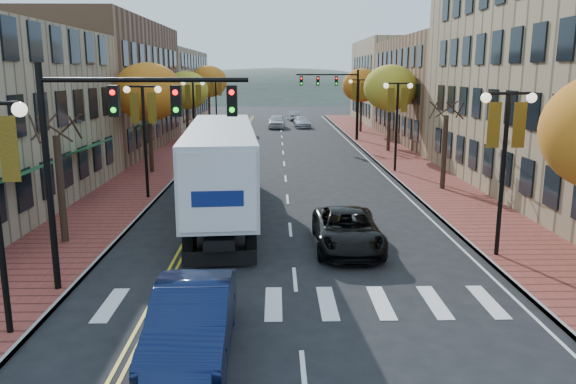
{
  "coord_description": "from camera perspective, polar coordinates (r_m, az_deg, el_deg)",
  "views": [
    {
      "loc": [
        -0.6,
        -13.57,
        6.71
      ],
      "look_at": [
        -0.15,
        7.56,
        2.2
      ],
      "focal_mm": 35.0,
      "sensor_mm": 36.0,
      "label": 1
    }
  ],
  "objects": [
    {
      "name": "ground",
      "position": [
        15.15,
        1.22,
        -14.25
      ],
      "size": [
        200.0,
        200.0,
        0.0
      ],
      "primitive_type": "plane",
      "color": "black",
      "rests_on": "ground"
    },
    {
      "name": "sidewalk_left",
      "position": [
        47.29,
        -11.47,
        3.75
      ],
      "size": [
        4.0,
        85.0,
        0.15
      ],
      "primitive_type": "cube",
      "color": "brown",
      "rests_on": "ground"
    },
    {
      "name": "sidewalk_right",
      "position": [
        47.52,
        10.47,
        3.83
      ],
      "size": [
        4.0,
        85.0,
        0.15
      ],
      "primitive_type": "cube",
      "color": "brown",
      "rests_on": "ground"
    },
    {
      "name": "building_left_mid",
      "position": [
        52.22,
        -19.84,
        10.03
      ],
      "size": [
        12.0,
        24.0,
        11.0
      ],
      "primitive_type": "cube",
      "color": "brown",
      "rests_on": "ground"
    },
    {
      "name": "building_left_far",
      "position": [
        76.37,
        -13.85,
        10.24
      ],
      "size": [
        12.0,
        26.0,
        9.5
      ],
      "primitive_type": "cube",
      "color": "#9E8966",
      "rests_on": "ground"
    },
    {
      "name": "building_right_mid",
      "position": [
        58.78,
        18.01,
        9.81
      ],
      "size": [
        15.0,
        24.0,
        10.0
      ],
      "primitive_type": "cube",
      "color": "brown",
      "rests_on": "ground"
    },
    {
      "name": "building_right_far",
      "position": [
        79.89,
        12.84,
        10.89
      ],
      "size": [
        15.0,
        20.0,
        11.0
      ],
      "primitive_type": "cube",
      "color": "#9E8966",
      "rests_on": "ground"
    },
    {
      "name": "tree_left_a",
      "position": [
        23.57,
        -22.07,
        0.25
      ],
      "size": [
        0.28,
        0.28,
        4.2
      ],
      "color": "#382619",
      "rests_on": "sidewalk_left"
    },
    {
      "name": "tree_left_b",
      "position": [
        38.52,
        -14.03,
        9.82
      ],
      "size": [
        4.48,
        4.48,
        7.21
      ],
      "color": "#382619",
      "rests_on": "sidewalk_left"
    },
    {
      "name": "tree_left_c",
      "position": [
        54.25,
        -10.29,
        10.12
      ],
      "size": [
        4.16,
        4.16,
        6.69
      ],
      "color": "#382619",
      "rests_on": "sidewalk_left"
    },
    {
      "name": "tree_left_d",
      "position": [
        72.07,
        -8.07,
        11.06
      ],
      "size": [
        4.61,
        4.61,
        7.42
      ],
      "color": "#382619",
      "rests_on": "sidewalk_left"
    },
    {
      "name": "tree_right_b",
      "position": [
        33.3,
        15.58,
        3.91
      ],
      "size": [
        0.28,
        0.28,
        4.2
      ],
      "color": "#382619",
      "rests_on": "sidewalk_right"
    },
    {
      "name": "tree_right_c",
      "position": [
        48.54,
        10.35,
        10.37
      ],
      "size": [
        4.48,
        4.48,
        7.21
      ],
      "color": "#382619",
      "rests_on": "sidewalk_right"
    },
    {
      "name": "tree_right_d",
      "position": [
        64.3,
        7.49,
        10.69
      ],
      "size": [
        4.35,
        4.35,
        7.0
      ],
      "color": "#382619",
      "rests_on": "sidewalk_right"
    },
    {
      "name": "lamp_left_b",
      "position": [
        30.46,
        -14.43,
        7.13
      ],
      "size": [
        1.96,
        0.36,
        6.05
      ],
      "color": "black",
      "rests_on": "ground"
    },
    {
      "name": "lamp_left_c",
      "position": [
        48.13,
        -9.59,
        9.01
      ],
      "size": [
        1.96,
        0.36,
        6.05
      ],
      "color": "black",
      "rests_on": "ground"
    },
    {
      "name": "lamp_left_d",
      "position": [
        65.97,
        -7.34,
        9.86
      ],
      "size": [
        1.96,
        0.36,
        6.05
      ],
      "color": "black",
      "rests_on": "ground"
    },
    {
      "name": "lamp_right_a",
      "position": [
        21.32,
        21.2,
        4.73
      ],
      "size": [
        1.96,
        0.36,
        6.05
      ],
      "color": "black",
      "rests_on": "ground"
    },
    {
      "name": "lamp_right_b",
      "position": [
        38.51,
        11.04,
        8.24
      ],
      "size": [
        1.96,
        0.36,
        6.05
      ],
      "color": "black",
      "rests_on": "ground"
    },
    {
      "name": "lamp_right_c",
      "position": [
        56.21,
        7.16,
        9.5
      ],
      "size": [
        1.96,
        0.36,
        6.05
      ],
      "color": "black",
      "rests_on": "ground"
    },
    {
      "name": "traffic_mast_near",
      "position": [
        17.36,
        -17.61,
        5.58
      ],
      "size": [
        6.1,
        0.35,
        7.0
      ],
      "color": "black",
      "rests_on": "ground"
    },
    {
      "name": "traffic_mast_far",
      "position": [
        55.92,
        5.09,
        10.18
      ],
      "size": [
        6.1,
        0.34,
        7.0
      ],
      "color": "black",
      "rests_on": "ground"
    },
    {
      "name": "semi_truck",
      "position": [
        27.15,
        -6.75,
        3.12
      ],
      "size": [
        4.11,
        17.51,
        4.34
      ],
      "rotation": [
        0.0,
        0.0,
        0.08
      ],
      "color": "black",
      "rests_on": "ground"
    },
    {
      "name": "navy_sedan",
      "position": [
        14.04,
        -9.71,
        -12.73
      ],
      "size": [
        1.92,
        5.3,
        1.74
      ],
      "primitive_type": "imported",
      "rotation": [
        0.0,
        0.0,
        0.02
      ],
      "color": "#0D1637",
      "rests_on": "ground"
    },
    {
      "name": "black_suv",
      "position": [
        21.86,
        6.04,
        -3.84
      ],
      "size": [
        2.55,
        5.43,
        1.5
      ],
      "primitive_type": "imported",
      "rotation": [
        0.0,
        0.0,
        -0.01
      ],
      "color": "black",
      "rests_on": "ground"
    },
    {
      "name": "car_far_white",
      "position": [
        69.34,
        -1.15,
        7.18
      ],
      "size": [
        2.13,
        4.91,
        1.65
      ],
      "primitive_type": "imported",
      "rotation": [
        0.0,
        0.0,
        -0.04
      ],
      "color": "silver",
      "rests_on": "ground"
    },
    {
      "name": "car_far_silver",
      "position": [
        70.13,
        1.43,
        7.12
      ],
      "size": [
        2.14,
        4.76,
        1.35
      ],
      "primitive_type": "imported",
      "rotation": [
        0.0,
        0.0,
        0.05
      ],
      "color": "#AFAEB6",
      "rests_on": "ground"
    },
    {
      "name": "car_far_oncoming",
      "position": [
        80.67,
        0.54,
        7.75
      ],
      "size": [
        1.87,
        4.15,
        1.32
      ],
      "primitive_type": "imported",
      "rotation": [
        0.0,
        0.0,
        3.26
      ],
      "color": "#9A9AA1",
      "rests_on": "ground"
    }
  ]
}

